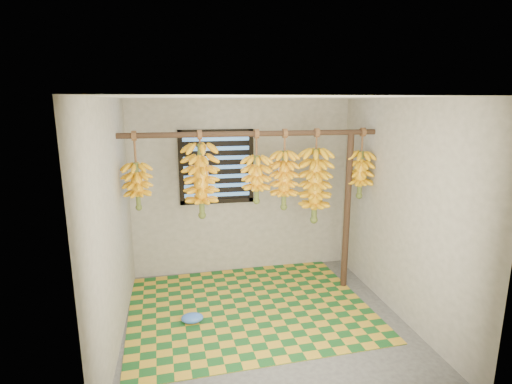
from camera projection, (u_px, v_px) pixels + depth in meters
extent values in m
cube|color=#434343|center=(266.00, 324.00, 4.33)|extent=(3.00, 3.00, 0.01)
cube|color=silver|center=(268.00, 97.00, 3.80)|extent=(3.00, 3.00, 0.01)
cube|color=gray|center=(242.00, 188.00, 5.50)|extent=(3.00, 0.01, 2.40)
cube|color=gray|center=(112.00, 227.00, 3.77)|extent=(0.01, 3.00, 2.40)
cube|color=gray|center=(401.00, 210.00, 4.36)|extent=(0.01, 3.00, 2.40)
cube|color=black|center=(217.00, 167.00, 5.34)|extent=(1.00, 0.04, 1.00)
cylinder|color=#3C271C|center=(253.00, 134.00, 4.56)|extent=(3.00, 0.06, 0.06)
cylinder|color=#3C271C|center=(347.00, 212.00, 5.01)|extent=(0.08, 0.08, 2.00)
cube|color=#18511F|center=(249.00, 307.00, 4.68)|extent=(2.82, 2.30, 0.01)
ellipsoid|color=blue|center=(192.00, 318.00, 4.34)|extent=(0.25, 0.18, 0.10)
cylinder|color=brown|center=(135.00, 149.00, 4.33)|extent=(0.02, 0.02, 0.35)
cylinder|color=#4C5923|center=(137.00, 184.00, 4.42)|extent=(0.05, 0.05, 0.49)
cylinder|color=brown|center=(200.00, 139.00, 4.45)|extent=(0.02, 0.02, 0.16)
cylinder|color=#4C5923|center=(201.00, 179.00, 4.55)|extent=(0.06, 0.06, 0.81)
cylinder|color=brown|center=(256.00, 145.00, 4.59)|extent=(0.02, 0.02, 0.31)
cylinder|color=#4C5923|center=(256.00, 178.00, 4.68)|extent=(0.06, 0.06, 0.52)
cylinder|color=brown|center=(285.00, 142.00, 4.65)|extent=(0.02, 0.02, 0.27)
cylinder|color=#4C5923|center=(284.00, 179.00, 4.75)|extent=(0.06, 0.06, 0.66)
cylinder|color=brown|center=(317.00, 141.00, 4.73)|extent=(0.02, 0.02, 0.25)
cylinder|color=#4C5923|center=(315.00, 184.00, 4.84)|extent=(0.07, 0.07, 0.86)
cylinder|color=brown|center=(362.00, 142.00, 4.85)|extent=(0.02, 0.02, 0.29)
cylinder|color=#4C5923|center=(360.00, 173.00, 4.93)|extent=(0.06, 0.06, 0.54)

